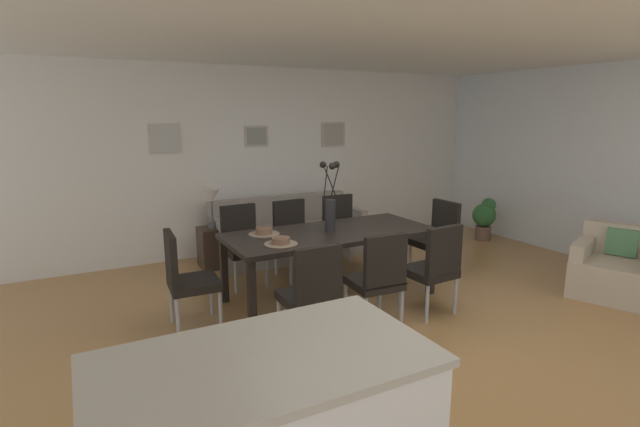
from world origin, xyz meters
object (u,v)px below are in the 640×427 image
dining_chair_head_west (185,275)px  bowl_near_left (281,240)px  dining_chair_far_right (294,234)px  potted_plant (485,217)px  sofa (288,236)px  framed_picture_right (333,134)px  bowl_near_right (264,230)px  dining_chair_mid_left (435,265)px  centerpiece_vase (330,205)px  dining_table (330,237)px  framed_picture_left (165,138)px  dining_chair_near_left (312,291)px  table_lamp (212,199)px  dining_chair_mid_right (342,227)px  side_table (214,247)px  armchair (616,270)px  dining_chair_far_left (378,276)px  dining_chair_near_right (242,241)px  dining_chair_head_east (438,235)px  framed_picture_center (256,136)px

dining_chair_head_west → bowl_near_left: dining_chair_head_west is taller
dining_chair_far_right → potted_plant: bearing=1.4°
sofa → framed_picture_right: bearing=25.6°
bowl_near_right → sofa: (0.90, 1.44, -0.50)m
dining_chair_mid_left → sofa: bearing=99.9°
centerpiece_vase → framed_picture_right: framed_picture_right is taller
dining_table → dining_chair_far_right: dining_chair_far_right is taller
sofa → framed_picture_left: framed_picture_left is taller
bowl_near_right → framed_picture_left: framed_picture_left is taller
bowl_near_right → dining_chair_head_west: bearing=-164.7°
dining_table → dining_chair_near_left: size_ratio=2.39×
bowl_near_left → table_lamp: size_ratio=0.33×
dining_chair_mid_right → side_table: (-1.49, 0.73, -0.25)m
dining_chair_mid_left → sofa: dining_chair_mid_left is taller
dining_chair_near_left → side_table: dining_chair_near_left is taller
armchair → potted_plant: 2.41m
dining_chair_far_left → dining_chair_near_left: bearing=-175.8°
dining_table → armchair: armchair is taller
dining_table → sofa: (0.24, 1.65, -0.39)m
dining_table → centerpiece_vase: bearing=55.3°
armchair → dining_chair_far_left: bearing=168.9°
dining_chair_near_right → dining_chair_head_east: same height
potted_plant → dining_chair_mid_right: bearing=-179.0°
dining_chair_near_left → sofa: bearing=70.1°
dining_table → armchair: (2.80, -1.40, -0.39)m
dining_chair_far_left → sofa: 2.53m
dining_chair_far_right → dining_chair_near_right: bearing=179.8°
dining_chair_head_east → potted_plant: dining_chair_head_east is taller
centerpiece_vase → framed_picture_center: (-0.00, 2.13, 0.63)m
dining_chair_far_left → dining_chair_mid_right: (0.65, 1.77, 0.00)m
dining_chair_mid_left → framed_picture_center: (-0.69, 3.00, 1.14)m
dining_chair_head_west → potted_plant: size_ratio=1.37×
dining_chair_head_east → armchair: dining_chair_head_east is taller
dining_chair_far_left → dining_chair_far_right: bearing=91.6°
dining_chair_near_right → sofa: 1.23m
dining_chair_far_right → bowl_near_right: dining_chair_far_right is taller
table_lamp → potted_plant: size_ratio=0.76×
dining_chair_mid_right → bowl_near_right: size_ratio=5.41×
armchair → dining_chair_mid_right: bearing=132.6°
dining_chair_far_left → dining_chair_mid_right: bearing=69.7°
bowl_near_left → armchair: bearing=-18.9°
table_lamp → armchair: bearing=-40.0°
dining_chair_head_west → table_lamp: (0.72, 1.65, 0.38)m
dining_chair_mid_right → armchair: bearing=-47.4°
sofa → framed_picture_center: 1.47m
sofa → framed_picture_center: size_ratio=6.00×
bowl_near_left → framed_picture_right: bearing=50.9°
dining_chair_head_west → framed_picture_center: framed_picture_center is taller
bowl_near_right → sofa: bowl_near_right is taller
dining_table → potted_plant: (3.31, 0.95, -0.30)m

